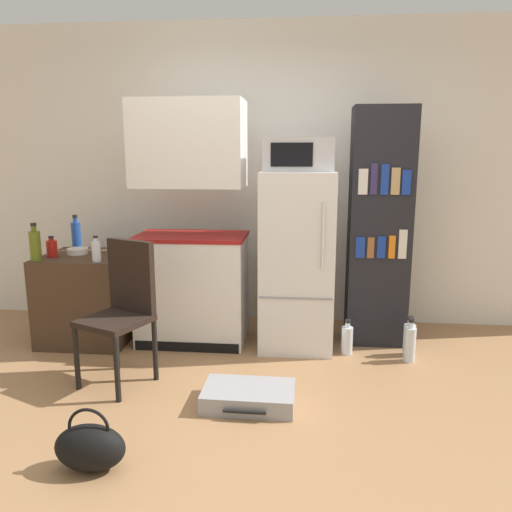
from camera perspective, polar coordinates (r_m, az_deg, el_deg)
name	(u,v)px	position (r m, az deg, el deg)	size (l,w,h in m)	color
ground_plane	(249,426)	(3.07, -0.83, -18.82)	(24.00, 24.00, 0.00)	#A3754C
wall_back	(294,177)	(4.64, 4.35, 9.04)	(6.40, 0.10, 2.70)	white
side_table	(89,297)	(4.45, -18.55, -4.50)	(0.70, 0.67, 0.73)	#422D1E
kitchen_hutch	(191,234)	(4.11, -7.40, 2.48)	(0.90, 0.56, 1.97)	white
refrigerator	(297,261)	(4.03, 4.68, -0.53)	(0.58, 0.61, 1.42)	white
microwave	(299,155)	(3.93, 4.88, 11.48)	(0.53, 0.40, 0.25)	#B7B7BC
bookshelf	(379,229)	(4.16, 13.90, 3.07)	(0.48, 0.32, 1.92)	black
bottle_clear_short	(96,251)	(4.06, -17.79, 0.57)	(0.07, 0.07, 0.20)	silver
bottle_olive_oil	(35,245)	(4.25, -23.92, 1.16)	(0.08, 0.08, 0.30)	#566619
bottle_blue_soda	(76,235)	(4.64, -19.86, 2.30)	(0.08, 0.08, 0.30)	#1E47A3
bottle_ketchup_red	(52,248)	(4.36, -22.30, 0.83)	(0.09, 0.09, 0.17)	#AD1914
bowl	(78,251)	(4.43, -19.72, 0.53)	(0.17, 0.17, 0.05)	silver
chair	(124,301)	(3.53, -14.87, -5.00)	(0.53, 0.53, 0.98)	black
suitcase_large_flat	(249,396)	(3.26, -0.85, -15.75)	(0.58, 0.39, 0.12)	#99999E
handbag	(90,447)	(2.78, -18.44, -20.00)	(0.36, 0.20, 0.33)	black
water_bottle_front	(347,339)	(4.05, 10.37, -9.36)	(0.09, 0.09, 0.28)	silver
water_bottle_middle	(410,343)	(4.01, 17.19, -9.53)	(0.08, 0.08, 0.34)	silver
water_bottle_back	(409,339)	(4.13, 17.11, -9.05)	(0.09, 0.09, 0.32)	silver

